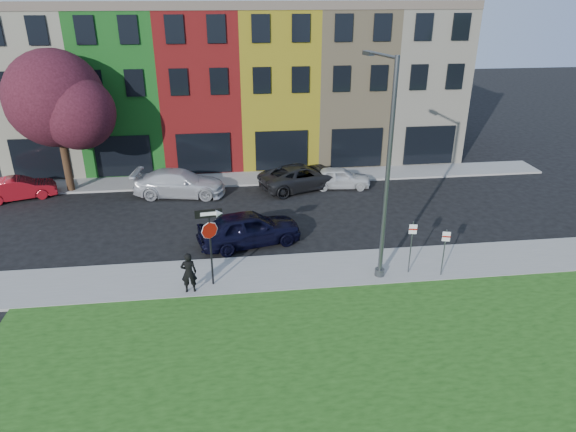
{
  "coord_description": "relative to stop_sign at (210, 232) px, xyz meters",
  "views": [
    {
      "loc": [
        -3.56,
        -15.91,
        11.17
      ],
      "look_at": [
        -1.08,
        4.0,
        2.24
      ],
      "focal_mm": 32.0,
      "sensor_mm": 36.0,
      "label": 1
    }
  ],
  "objects": [
    {
      "name": "sedan_near",
      "position": [
        1.69,
        3.65,
        -1.64
      ],
      "size": [
        4.15,
        5.73,
        1.65
      ],
      "primitive_type": "imported",
      "rotation": [
        0.0,
        0.0,
        1.81
      ],
      "color": "black",
      "rests_on": "ground"
    },
    {
      "name": "parked_car_silver",
      "position": [
        -2.0,
        10.46,
        -1.7
      ],
      "size": [
        3.58,
        5.86,
        1.53
      ],
      "primitive_type": "imported",
      "rotation": [
        0.0,
        0.0,
        1.43
      ],
      "color": "silver",
      "rests_on": "ground"
    },
    {
      "name": "parking_sign_a",
      "position": [
        8.23,
        -0.05,
        -0.89
      ],
      "size": [
        0.32,
        0.11,
        2.36
      ],
      "rotation": [
        0.0,
        0.0,
        -0.19
      ],
      "color": "#4D5053",
      "rests_on": "sidewalk_near"
    },
    {
      "name": "parked_car_white",
      "position": [
        7.54,
        10.57,
        -1.83
      ],
      "size": [
        2.24,
        4.05,
        1.28
      ],
      "primitive_type": "imported",
      "rotation": [
        0.0,
        0.0,
        1.47
      ],
      "color": "silver",
      "rests_on": "ground"
    },
    {
      "name": "parked_car_red",
      "position": [
        -11.12,
        11.01,
        -1.82
      ],
      "size": [
        3.72,
        4.74,
        1.29
      ],
      "primitive_type": "imported",
      "rotation": [
        0.0,
        0.0,
        1.89
      ],
      "color": "maroon",
      "rests_on": "ground"
    },
    {
      "name": "street_lamp",
      "position": [
        6.89,
        0.04,
        2.14
      ],
      "size": [
        0.87,
        2.54,
        8.9
      ],
      "rotation": [
        0.0,
        0.0,
        0.23
      ],
      "color": "#4D5053",
      "rests_on": "sidewalk_near"
    },
    {
      "name": "stop_sign",
      "position": [
        0.0,
        0.0,
        0.0
      ],
      "size": [
        1.05,
        0.16,
        3.31
      ],
      "rotation": [
        0.0,
        0.0,
        0.12
      ],
      "color": "black",
      "rests_on": "sidewalk_near"
    },
    {
      "name": "sidewalk_near",
      "position": [
        6.37,
        0.68,
        -2.4
      ],
      "size": [
        40.0,
        3.0,
        0.12
      ],
      "primitive_type": "cube",
      "color": "gray",
      "rests_on": "ground"
    },
    {
      "name": "sidewalk_far",
      "position": [
        1.37,
        12.68,
        -2.4
      ],
      "size": [
        40.0,
        2.4,
        0.12
      ],
      "primitive_type": "cube",
      "color": "gray",
      "rests_on": "ground"
    },
    {
      "name": "man",
      "position": [
        -0.9,
        -0.42,
        -1.49
      ],
      "size": [
        0.66,
        0.47,
        1.7
      ],
      "primitive_type": "imported",
      "rotation": [
        0.0,
        0.0,
        3.19
      ],
      "color": "black",
      "rests_on": "sidewalk_near"
    },
    {
      "name": "tree_purple",
      "position": [
        -8.44,
        11.92,
        2.95
      ],
      "size": [
        6.47,
        5.66,
        8.14
      ],
      "color": "#301C10",
      "rests_on": "sidewalk_far"
    },
    {
      "name": "parked_car_dark",
      "position": [
        5.32,
        10.75,
        -1.72
      ],
      "size": [
        5.72,
        6.84,
        1.48
      ],
      "primitive_type": "imported",
      "rotation": [
        0.0,
        0.0,
        1.9
      ],
      "color": "black",
      "rests_on": "ground"
    },
    {
      "name": "rowhouse_block",
      "position": [
        1.87,
        18.86,
        2.52
      ],
      "size": [
        30.0,
        10.12,
        10.0
      ],
      "color": "beige",
      "rests_on": "ground"
    },
    {
      "name": "parking_sign_b",
      "position": [
        9.52,
        -0.44,
        -1.03
      ],
      "size": [
        0.31,
        0.12,
        2.1
      ],
      "rotation": [
        0.0,
        0.0,
        -0.26
      ],
      "color": "#4D5053",
      "rests_on": "sidewalk_near"
    },
    {
      "name": "ground",
      "position": [
        4.37,
        -2.32,
        -2.46
      ],
      "size": [
        120.0,
        120.0,
        0.0
      ],
      "primitive_type": "plane",
      "color": "black",
      "rests_on": "ground"
    }
  ]
}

